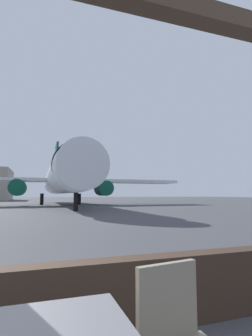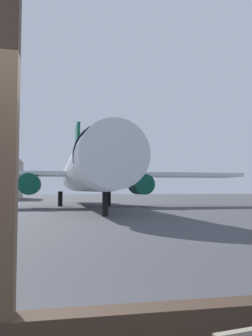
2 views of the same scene
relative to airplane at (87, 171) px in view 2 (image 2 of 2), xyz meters
The scene contains 3 objects.
ground_plane 10.56m from the airplane, 109.76° to the left, with size 220.00×220.00×0.00m, color #424247.
window_frame 30.85m from the airplane, 96.30° to the right, with size 7.97×0.24×3.55m.
airplane is the anchor object (origin of this frame).
Camera 2 is at (0.35, -2.58, 1.53)m, focal length 37.74 mm.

